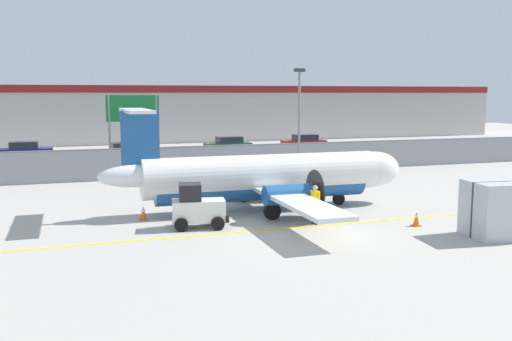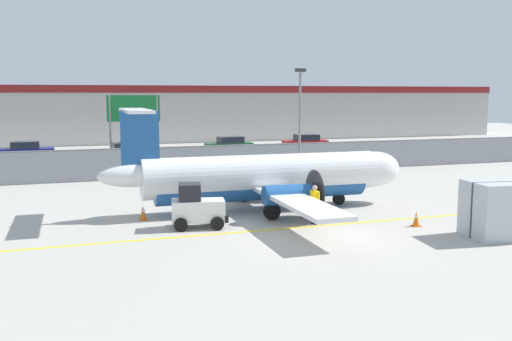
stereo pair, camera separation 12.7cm
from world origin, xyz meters
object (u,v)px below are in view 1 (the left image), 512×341
object	(u,v)px
parked_car_1	(127,152)
parked_car_2	(228,145)
ground_crew_worker	(315,202)
highway_sign	(133,115)
traffic_cone_near_right	(143,213)
parked_car_3	(304,143)
apron_light_pole	(299,113)
cargo_container	(499,209)
baggage_tug	(197,208)
parked_car_0	(26,151)
commuter_airplane	(268,177)
traffic_cone_near_left	(416,219)

from	to	relation	value
parked_car_1	parked_car_2	distance (m)	9.97
ground_crew_worker	highway_sign	bearing A→B (deg)	84.42
traffic_cone_near_right	highway_sign	distance (m)	15.20
parked_car_3	apron_light_pole	world-z (taller)	apron_light_pole
cargo_container	traffic_cone_near_right	xyz separation A→B (m)	(-12.88, 7.52, -0.79)
parked_car_1	baggage_tug	bearing A→B (deg)	-96.86
ground_crew_worker	parked_car_0	world-z (taller)	same
ground_crew_worker	traffic_cone_near_right	size ratio (longest dim) A/B	2.66
commuter_airplane	parked_car_0	size ratio (longest dim) A/B	3.79
ground_crew_worker	traffic_cone_near_right	distance (m)	7.65
cargo_container	apron_light_pole	world-z (taller)	apron_light_pole
traffic_cone_near_left	parked_car_3	world-z (taller)	parked_car_3
parked_car_0	parked_car_3	bearing A→B (deg)	-0.52
parked_car_2	highway_sign	distance (m)	14.36
traffic_cone_near_right	parked_car_0	world-z (taller)	parked_car_0
traffic_cone_near_left	parked_car_3	size ratio (longest dim) A/B	0.15
commuter_airplane	parked_car_0	world-z (taller)	commuter_airplane
baggage_tug	parked_car_3	world-z (taller)	baggage_tug
traffic_cone_near_left	highway_sign	world-z (taller)	highway_sign
baggage_tug	highway_sign	world-z (taller)	highway_sign
cargo_container	traffic_cone_near_right	distance (m)	14.93
baggage_tug	parked_car_1	xyz separation A→B (m)	(-0.36, 23.81, 0.04)
parked_car_1	parked_car_3	xyz separation A→B (m)	(17.21, 3.62, 0.00)
commuter_airplane	baggage_tug	distance (m)	4.92
parked_car_0	traffic_cone_near_right	bearing A→B (deg)	-76.92
parked_car_3	parked_car_0	bearing A→B (deg)	2.94
parked_car_1	parked_car_3	size ratio (longest dim) A/B	1.03
baggage_tug	parked_car_1	size ratio (longest dim) A/B	0.57
parked_car_1	parked_car_0	bearing A→B (deg)	148.13
baggage_tug	parked_car_0	xyz separation A→B (m)	(-8.16, 27.30, 0.04)
parked_car_2	baggage_tug	bearing A→B (deg)	68.50
baggage_tug	traffic_cone_near_right	size ratio (longest dim) A/B	3.88
baggage_tug	parked_car_2	size ratio (longest dim) A/B	0.58
parked_car_0	parked_car_3	xyz separation A→B (m)	(25.01, 0.13, 0.00)
parked_car_2	traffic_cone_near_left	bearing A→B (deg)	86.75
traffic_cone_near_left	parked_car_2	size ratio (longest dim) A/B	0.15
ground_crew_worker	parked_car_3	world-z (taller)	same
traffic_cone_near_right	parked_car_2	size ratio (longest dim) A/B	0.15
traffic_cone_near_left	parked_car_1	bearing A→B (deg)	109.23
traffic_cone_near_right	parked_car_1	distance (m)	21.65
apron_light_pole	traffic_cone_near_right	bearing A→B (deg)	-139.17
traffic_cone_near_right	parked_car_1	size ratio (longest dim) A/B	0.15
ground_crew_worker	apron_light_pole	size ratio (longest dim) A/B	0.23
parked_car_0	traffic_cone_near_left	bearing A→B (deg)	-61.21
parked_car_0	highway_sign	distance (m)	13.29
traffic_cone_near_right	apron_light_pole	size ratio (longest dim) A/B	0.09
commuter_airplane	ground_crew_worker	xyz separation A→B (m)	(0.85, -3.60, -0.65)
parked_car_2	parked_car_3	bearing A→B (deg)	-179.44
traffic_cone_near_left	parked_car_0	xyz separation A→B (m)	(-17.06, 30.03, 0.58)
ground_crew_worker	parked_car_3	bearing A→B (deg)	44.48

